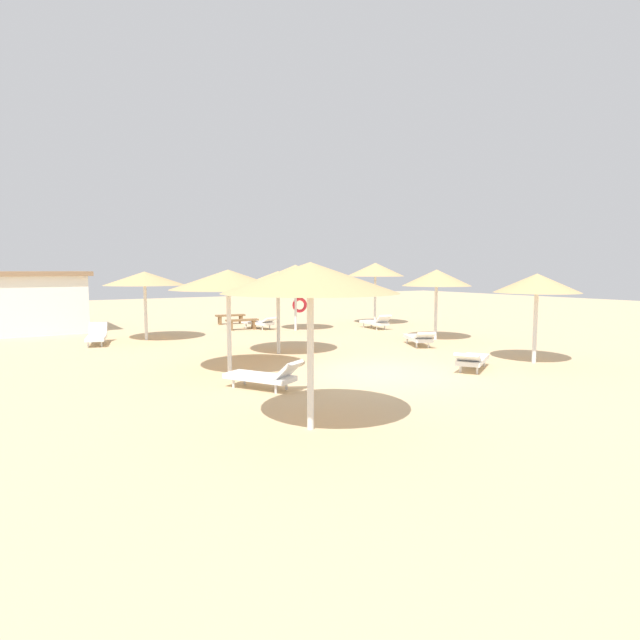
{
  "coord_description": "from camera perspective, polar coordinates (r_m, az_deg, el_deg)",
  "views": [
    {
      "loc": [
        -8.73,
        -10.69,
        2.79
      ],
      "look_at": [
        0.0,
        3.0,
        1.2
      ],
      "focal_mm": 28.96,
      "sensor_mm": 36.0,
      "label": 1
    }
  ],
  "objects": [
    {
      "name": "bench_1",
      "position": [
        26.84,
        -9.88,
        0.29
      ],
      "size": [
        1.54,
        0.61,
        0.49
      ],
      "color": "brown",
      "rests_on": "ground"
    },
    {
      "name": "lounger_4",
      "position": [
        21.0,
        -23.45,
        -1.62
      ],
      "size": [
        1.08,
        1.97,
        0.76
      ],
      "color": "white",
      "rests_on": "ground"
    },
    {
      "name": "lounger_2",
      "position": [
        19.18,
        10.86,
        -1.94
      ],
      "size": [
        1.42,
        2.0,
        0.63
      ],
      "color": "white",
      "rests_on": "ground"
    },
    {
      "name": "parasol_6",
      "position": [
        17.08,
        -4.66,
        4.38
      ],
      "size": [
        3.15,
        3.15,
        2.74
      ],
      "color": "silver",
      "rests_on": "ground"
    },
    {
      "name": "parasol_2",
      "position": [
        20.94,
        12.76,
        4.56
      ],
      "size": [
        2.71,
        2.71,
        2.79
      ],
      "color": "silver",
      "rests_on": "ground"
    },
    {
      "name": "lounger_1",
      "position": [
        12.15,
        -6.16,
        -6.17
      ],
      "size": [
        1.47,
        1.95,
        0.74
      ],
      "color": "white",
      "rests_on": "ground"
    },
    {
      "name": "parasol_1",
      "position": [
        14.07,
        -10.11,
        4.39
      ],
      "size": [
        3.12,
        3.12,
        2.79
      ],
      "color": "silver",
      "rests_on": "ground"
    },
    {
      "name": "ground_plane",
      "position": [
        14.08,
        6.62,
        -5.87
      ],
      "size": [
        80.0,
        80.0,
        0.0
      ],
      "primitive_type": "plane",
      "color": "#D1B284"
    },
    {
      "name": "parasol_5",
      "position": [
        23.6,
        -2.73,
        5.35
      ],
      "size": [
        2.58,
        2.58,
        3.01
      ],
      "color": "silver",
      "rests_on": "ground"
    },
    {
      "name": "bench_0",
      "position": [
        24.24,
        -8.6,
        -0.25
      ],
      "size": [
        1.54,
        0.61,
        0.49
      ],
      "color": "brown",
      "rests_on": "ground"
    },
    {
      "name": "parasol_0",
      "position": [
        16.54,
        22.85,
        3.74
      ],
      "size": [
        2.48,
        2.48,
        2.67
      ],
      "color": "silver",
      "rests_on": "ground"
    },
    {
      "name": "lounger_5",
      "position": [
        24.48,
        -6.7,
        -0.26
      ],
      "size": [
        1.09,
        2.01,
        0.61
      ],
      "color": "white",
      "rests_on": "ground"
    },
    {
      "name": "parasol_4",
      "position": [
        21.47,
        -18.82,
        4.35
      ],
      "size": [
        3.12,
        3.12,
        2.71
      ],
      "color": "silver",
      "rests_on": "ground"
    },
    {
      "name": "lounger_0",
      "position": [
        14.95,
        16.45,
        -4.2
      ],
      "size": [
        1.97,
        1.54,
        0.61
      ],
      "color": "white",
      "rests_on": "ground"
    },
    {
      "name": "parasol_7",
      "position": [
        8.82,
        -1.08,
        4.64
      ],
      "size": [
        3.07,
        3.07,
        2.92
      ],
      "color": "silver",
      "rests_on": "ground"
    },
    {
      "name": "lounger_3",
      "position": [
        24.49,
        6.16,
        -0.23
      ],
      "size": [
        0.87,
        1.95,
        0.72
      ],
      "color": "white",
      "rests_on": "ground"
    },
    {
      "name": "beach_cabana",
      "position": [
        26.33,
        -28.95,
        1.82
      ],
      "size": [
        4.28,
        4.2,
        2.71
      ],
      "color": "white",
      "rests_on": "ground"
    },
    {
      "name": "parasol_3",
      "position": [
        26.4,
        6.14,
        5.55
      ],
      "size": [
        2.93,
        2.93,
        3.13
      ],
      "color": "silver",
      "rests_on": "ground"
    }
  ]
}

